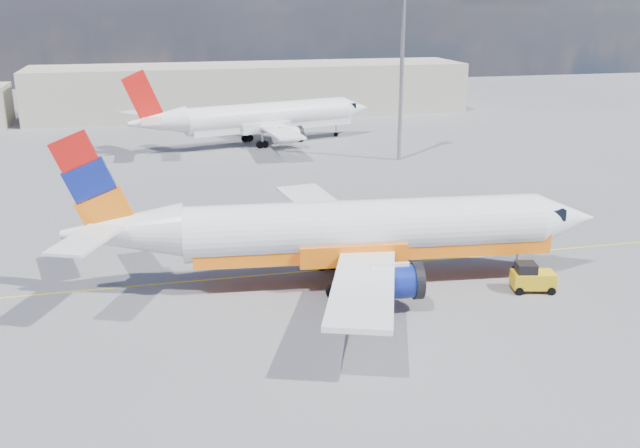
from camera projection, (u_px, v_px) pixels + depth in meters
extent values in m
plane|color=#59585D|center=(341.00, 285.00, 47.29)|extent=(240.00, 240.00, 0.00)
cube|color=yellow|center=(330.00, 269.00, 50.07)|extent=(70.00, 0.15, 0.01)
cube|color=beige|center=(252.00, 89.00, 116.72)|extent=(70.00, 14.00, 8.00)
cylinder|color=white|center=(365.00, 227.00, 46.73)|extent=(23.76, 5.90, 3.63)
cone|color=white|center=(565.00, 219.00, 48.56)|extent=(4.61, 4.03, 3.63)
cone|color=white|center=(123.00, 232.00, 44.59)|extent=(7.78, 4.16, 3.45)
cube|color=black|center=(545.00, 211.00, 48.18)|extent=(2.05, 2.62, 0.75)
cube|color=orange|center=(373.00, 244.00, 47.17)|extent=(23.70, 5.27, 1.28)
cube|color=white|center=(325.00, 210.00, 53.88)|extent=(5.26, 13.19, 0.86)
cube|color=white|center=(363.00, 285.00, 39.75)|extent=(7.52, 13.23, 0.86)
cylinder|color=navy|center=(359.00, 233.00, 51.94)|extent=(4.03, 2.40, 2.03)
cylinder|color=navy|center=(389.00, 282.00, 42.86)|extent=(4.03, 2.40, 2.03)
cylinder|color=black|center=(382.00, 232.00, 52.17)|extent=(0.75, 2.29, 2.25)
cylinder|color=black|center=(417.00, 281.00, 43.08)|extent=(0.75, 2.29, 2.25)
cube|color=orange|center=(91.00, 182.00, 43.39)|extent=(5.03, 0.81, 6.67)
cube|color=white|center=(104.00, 207.00, 47.40)|extent=(3.45, 5.73, 0.19)
cube|color=white|center=(86.00, 240.00, 40.94)|extent=(4.29, 5.84, 0.19)
cylinder|color=#95959D|center=(517.00, 255.00, 48.89)|extent=(0.21, 0.21, 2.25)
cylinder|color=black|center=(516.00, 269.00, 49.21)|extent=(0.62, 0.31, 0.60)
cylinder|color=black|center=(327.00, 263.00, 49.89)|extent=(1.00, 0.50, 0.96)
cylinder|color=black|center=(339.00, 291.00, 45.05)|extent=(1.00, 0.50, 0.96)
cylinder|color=white|center=(268.00, 116.00, 92.59)|extent=(22.49, 9.20, 3.46)
cone|color=white|center=(355.00, 108.00, 98.64)|extent=(4.83, 4.40, 3.46)
cone|color=white|center=(157.00, 122.00, 85.74)|extent=(7.73, 5.03, 3.28)
cube|color=black|center=(346.00, 105.00, 97.82)|extent=(2.28, 2.71, 0.71)
cube|color=white|center=(272.00, 124.00, 93.18)|extent=(22.33, 8.61, 1.22)
cube|color=white|center=(237.00, 116.00, 98.12)|extent=(8.79, 12.24, 0.82)
cube|color=white|center=(282.00, 132.00, 86.22)|extent=(3.51, 12.27, 0.82)
cylinder|color=white|center=(258.00, 124.00, 97.22)|extent=(4.04, 2.82, 1.93)
cylinder|color=white|center=(288.00, 135.00, 89.57)|extent=(4.04, 2.82, 1.93)
cylinder|color=black|center=(269.00, 123.00, 97.96)|extent=(1.05, 2.19, 2.14)
cylinder|color=black|center=(299.00, 134.00, 90.31)|extent=(1.05, 2.19, 2.14)
cube|color=red|center=(143.00, 97.00, 84.11)|extent=(4.69, 1.55, 6.35)
cube|color=white|center=(137.00, 114.00, 87.56)|extent=(4.65, 5.48, 0.18)
cube|color=white|center=(152.00, 121.00, 82.12)|extent=(2.48, 5.19, 0.18)
cylinder|color=#95959D|center=(336.00, 127.00, 97.97)|extent=(0.22, 0.22, 2.14)
cylinder|color=black|center=(336.00, 134.00, 98.26)|extent=(0.61, 0.38, 0.57)
cylinder|color=black|center=(247.00, 138.00, 94.67)|extent=(0.98, 0.61, 0.92)
cylinder|color=black|center=(262.00, 145.00, 90.59)|extent=(0.98, 0.61, 0.92)
cylinder|color=black|center=(513.00, 283.00, 47.02)|extent=(0.55, 0.32, 0.52)
cylinder|color=black|center=(519.00, 291.00, 45.64)|extent=(0.55, 0.32, 0.52)
cylinder|color=black|center=(545.00, 283.00, 47.03)|extent=(0.55, 0.32, 0.52)
cylinder|color=black|center=(552.00, 291.00, 45.65)|extent=(0.55, 0.32, 0.52)
cube|color=gold|center=(533.00, 280.00, 46.18)|extent=(2.95, 2.02, 1.04)
cube|color=black|center=(526.00, 268.00, 45.93)|extent=(1.49, 1.49, 0.62)
cube|color=white|center=(368.00, 317.00, 42.54)|extent=(0.43, 0.43, 0.04)
cone|color=#E54109|center=(368.00, 312.00, 42.44)|extent=(0.37, 0.37, 0.56)
cylinder|color=#95959D|center=(402.00, 67.00, 80.89)|extent=(0.47, 0.47, 21.55)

